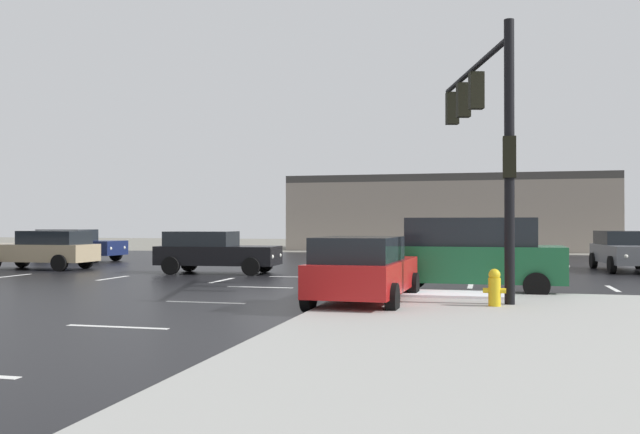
{
  "coord_description": "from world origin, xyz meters",
  "views": [
    {
      "loc": [
        6.54,
        -21.24,
        1.9
      ],
      "look_at": [
        -0.36,
        6.88,
        2.17
      ],
      "focal_mm": 38.68,
      "sensor_mm": 36.0,
      "label": 1
    }
  ],
  "objects_px": {
    "sedan_navy": "(76,244)",
    "sedan_black": "(214,251)",
    "traffic_signal_mast": "(484,120)",
    "suv_green": "(471,254)",
    "sedan_red": "(363,269)",
    "fire_hydrant": "(494,287)",
    "sedan_tan": "(44,249)",
    "sedan_grey": "(625,250)"
  },
  "relations": [
    {
      "from": "sedan_red",
      "to": "suv_green",
      "type": "distance_m",
      "value": 4.17
    },
    {
      "from": "sedan_tan",
      "to": "suv_green",
      "type": "height_order",
      "value": "suv_green"
    },
    {
      "from": "traffic_signal_mast",
      "to": "sedan_red",
      "type": "distance_m",
      "value": 4.91
    },
    {
      "from": "sedan_tan",
      "to": "sedan_grey",
      "type": "bearing_deg",
      "value": -168.05
    },
    {
      "from": "sedan_navy",
      "to": "sedan_black",
      "type": "bearing_deg",
      "value": -28.56
    },
    {
      "from": "traffic_signal_mast",
      "to": "sedan_black",
      "type": "distance_m",
      "value": 12.53
    },
    {
      "from": "sedan_navy",
      "to": "suv_green",
      "type": "xyz_separation_m",
      "value": [
        19.53,
        -11.46,
        0.24
      ]
    },
    {
      "from": "sedan_navy",
      "to": "suv_green",
      "type": "distance_m",
      "value": 22.64
    },
    {
      "from": "traffic_signal_mast",
      "to": "sedan_navy",
      "type": "height_order",
      "value": "traffic_signal_mast"
    },
    {
      "from": "fire_hydrant",
      "to": "suv_green",
      "type": "height_order",
      "value": "suv_green"
    },
    {
      "from": "traffic_signal_mast",
      "to": "sedan_red",
      "type": "xyz_separation_m",
      "value": [
        -2.67,
        -2.02,
        -3.59
      ]
    },
    {
      "from": "fire_hydrant",
      "to": "sedan_red",
      "type": "relative_size",
      "value": 0.17
    },
    {
      "from": "traffic_signal_mast",
      "to": "suv_green",
      "type": "relative_size",
      "value": 1.28
    },
    {
      "from": "sedan_black",
      "to": "fire_hydrant",
      "type": "bearing_deg",
      "value": -44.77
    },
    {
      "from": "fire_hydrant",
      "to": "sedan_black",
      "type": "xyz_separation_m",
      "value": [
        -10.16,
        9.09,
        0.32
      ]
    },
    {
      "from": "suv_green",
      "to": "sedan_tan",
      "type": "bearing_deg",
      "value": 162.56
    },
    {
      "from": "sedan_navy",
      "to": "sedan_red",
      "type": "bearing_deg",
      "value": -37.65
    },
    {
      "from": "sedan_tan",
      "to": "sedan_red",
      "type": "distance_m",
      "value": 17.56
    },
    {
      "from": "sedan_navy",
      "to": "sedan_tan",
      "type": "relative_size",
      "value": 1.02
    },
    {
      "from": "sedan_tan",
      "to": "sedan_red",
      "type": "xyz_separation_m",
      "value": [
        14.94,
        -9.24,
        0.0
      ]
    },
    {
      "from": "sedan_red",
      "to": "suv_green",
      "type": "relative_size",
      "value": 0.94
    },
    {
      "from": "sedan_navy",
      "to": "sedan_black",
      "type": "relative_size",
      "value": 1.0
    },
    {
      "from": "sedan_tan",
      "to": "fire_hydrant",
      "type": "bearing_deg",
      "value": 152.02
    },
    {
      "from": "fire_hydrant",
      "to": "sedan_black",
      "type": "bearing_deg",
      "value": 138.2
    },
    {
      "from": "suv_green",
      "to": "fire_hydrant",
      "type": "bearing_deg",
      "value": -80.28
    },
    {
      "from": "sedan_red",
      "to": "fire_hydrant",
      "type": "bearing_deg",
      "value": -94.7
    },
    {
      "from": "traffic_signal_mast",
      "to": "sedan_red",
      "type": "bearing_deg",
      "value": 111.44
    },
    {
      "from": "sedan_black",
      "to": "sedan_red",
      "type": "xyz_separation_m",
      "value": [
        7.27,
        -8.75,
        0.0
      ]
    },
    {
      "from": "sedan_grey",
      "to": "sedan_tan",
      "type": "height_order",
      "value": "same"
    },
    {
      "from": "sedan_black",
      "to": "sedan_red",
      "type": "distance_m",
      "value": 11.37
    },
    {
      "from": "sedan_tan",
      "to": "suv_green",
      "type": "relative_size",
      "value": 0.93
    },
    {
      "from": "sedan_grey",
      "to": "sedan_navy",
      "type": "bearing_deg",
      "value": -96.32
    },
    {
      "from": "sedan_navy",
      "to": "sedan_black",
      "type": "distance_m",
      "value": 11.7
    },
    {
      "from": "traffic_signal_mast",
      "to": "suv_green",
      "type": "distance_m",
      "value": 3.67
    },
    {
      "from": "sedan_navy",
      "to": "sedan_black",
      "type": "xyz_separation_m",
      "value": [
        9.95,
        -6.17,
        0.0
      ]
    },
    {
      "from": "sedan_grey",
      "to": "suv_green",
      "type": "distance_m",
      "value": 11.98
    },
    {
      "from": "traffic_signal_mast",
      "to": "sedan_grey",
      "type": "xyz_separation_m",
      "value": [
        5.35,
        11.96,
        -3.59
      ]
    },
    {
      "from": "sedan_navy",
      "to": "sedan_red",
      "type": "relative_size",
      "value": 1.01
    },
    {
      "from": "sedan_black",
      "to": "sedan_red",
      "type": "relative_size",
      "value": 1.0
    },
    {
      "from": "sedan_tan",
      "to": "sedan_black",
      "type": "distance_m",
      "value": 7.68
    },
    {
      "from": "sedan_grey",
      "to": "sedan_red",
      "type": "distance_m",
      "value": 16.12
    },
    {
      "from": "sedan_navy",
      "to": "sedan_grey",
      "type": "relative_size",
      "value": 1.0
    }
  ]
}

